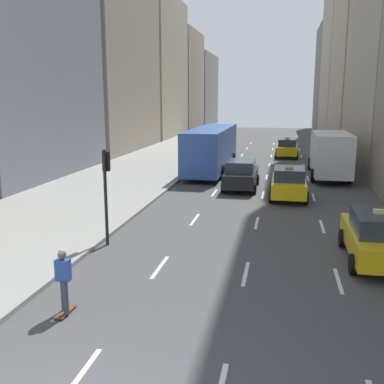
{
  "coord_description": "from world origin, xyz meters",
  "views": [
    {
      "loc": [
        3.56,
        -5.38,
        5.43
      ],
      "look_at": [
        0.04,
        12.15,
        1.68
      ],
      "focal_mm": 42.0,
      "sensor_mm": 36.0,
      "label": 1
    }
  ],
  "objects_px": {
    "taxi_third": "(377,237)",
    "traffic_light_pole": "(106,182)",
    "taxi_lead": "(287,148)",
    "city_bus": "(212,148)",
    "sedan_black_near": "(241,174)",
    "box_truck": "(329,153)",
    "skateboarder": "(63,278)",
    "taxi_second": "(289,183)"
  },
  "relations": [
    {
      "from": "city_bus",
      "to": "taxi_lead",
      "type": "bearing_deg",
      "value": 59.23
    },
    {
      "from": "taxi_second",
      "to": "taxi_third",
      "type": "bearing_deg",
      "value": -73.44
    },
    {
      "from": "taxi_third",
      "to": "box_truck",
      "type": "relative_size",
      "value": 0.52
    },
    {
      "from": "skateboarder",
      "to": "sedan_black_near",
      "type": "bearing_deg",
      "value": 80.29
    },
    {
      "from": "taxi_third",
      "to": "box_truck",
      "type": "xyz_separation_m",
      "value": [
        0.0,
        16.87,
        0.83
      ]
    },
    {
      "from": "taxi_third",
      "to": "box_truck",
      "type": "distance_m",
      "value": 16.89
    },
    {
      "from": "sedan_black_near",
      "to": "box_truck",
      "type": "bearing_deg",
      "value": 43.23
    },
    {
      "from": "box_truck",
      "to": "sedan_black_near",
      "type": "bearing_deg",
      "value": -136.77
    },
    {
      "from": "taxi_lead",
      "to": "taxi_second",
      "type": "bearing_deg",
      "value": -90.0
    },
    {
      "from": "skateboarder",
      "to": "traffic_light_pole",
      "type": "relative_size",
      "value": 0.48
    },
    {
      "from": "traffic_light_pole",
      "to": "city_bus",
      "type": "bearing_deg",
      "value": 86.37
    },
    {
      "from": "sedan_black_near",
      "to": "box_truck",
      "type": "distance_m",
      "value": 7.73
    },
    {
      "from": "taxi_lead",
      "to": "skateboarder",
      "type": "bearing_deg",
      "value": -99.89
    },
    {
      "from": "taxi_third",
      "to": "taxi_lead",
      "type": "bearing_deg",
      "value": 95.85
    },
    {
      "from": "box_truck",
      "to": "taxi_third",
      "type": "bearing_deg",
      "value": -90.0
    },
    {
      "from": "sedan_black_near",
      "to": "skateboarder",
      "type": "relative_size",
      "value": 2.71
    },
    {
      "from": "sedan_black_near",
      "to": "traffic_light_pole",
      "type": "bearing_deg",
      "value": -108.8
    },
    {
      "from": "taxi_second",
      "to": "box_truck",
      "type": "bearing_deg",
      "value": 69.42
    },
    {
      "from": "city_bus",
      "to": "box_truck",
      "type": "xyz_separation_m",
      "value": [
        8.41,
        -1.05,
        -0.08
      ]
    },
    {
      "from": "box_truck",
      "to": "city_bus",
      "type": "bearing_deg",
      "value": 172.9
    },
    {
      "from": "city_bus",
      "to": "box_truck",
      "type": "relative_size",
      "value": 1.38
    },
    {
      "from": "taxi_third",
      "to": "city_bus",
      "type": "height_order",
      "value": "city_bus"
    },
    {
      "from": "box_truck",
      "to": "taxi_second",
      "type": "bearing_deg",
      "value": -110.58
    },
    {
      "from": "sedan_black_near",
      "to": "traffic_light_pole",
      "type": "height_order",
      "value": "traffic_light_pole"
    },
    {
      "from": "city_bus",
      "to": "sedan_black_near",
      "type": "bearing_deg",
      "value": -65.98
    },
    {
      "from": "taxi_lead",
      "to": "sedan_black_near",
      "type": "bearing_deg",
      "value": -100.09
    },
    {
      "from": "skateboarder",
      "to": "taxi_second",
      "type": "bearing_deg",
      "value": 69.0
    },
    {
      "from": "traffic_light_pole",
      "to": "taxi_third",
      "type": "bearing_deg",
      "value": -0.02
    },
    {
      "from": "taxi_lead",
      "to": "taxi_second",
      "type": "height_order",
      "value": "same"
    },
    {
      "from": "box_truck",
      "to": "taxi_lead",
      "type": "bearing_deg",
      "value": 104.97
    },
    {
      "from": "taxi_second",
      "to": "traffic_light_pole",
      "type": "xyz_separation_m",
      "value": [
        -6.75,
        -9.41,
        1.53
      ]
    },
    {
      "from": "taxi_lead",
      "to": "city_bus",
      "type": "xyz_separation_m",
      "value": [
        -5.61,
        -9.42,
        0.91
      ]
    },
    {
      "from": "taxi_lead",
      "to": "box_truck",
      "type": "distance_m",
      "value": 10.87
    },
    {
      "from": "taxi_third",
      "to": "taxi_second",
      "type": "bearing_deg",
      "value": 106.56
    },
    {
      "from": "city_bus",
      "to": "traffic_light_pole",
      "type": "distance_m",
      "value": 17.96
    },
    {
      "from": "city_bus",
      "to": "traffic_light_pole",
      "type": "xyz_separation_m",
      "value": [
        -1.14,
        -17.92,
        0.62
      ]
    },
    {
      "from": "taxi_second",
      "to": "city_bus",
      "type": "xyz_separation_m",
      "value": [
        -5.61,
        8.5,
        0.91
      ]
    },
    {
      "from": "city_bus",
      "to": "box_truck",
      "type": "bearing_deg",
      "value": -7.1
    },
    {
      "from": "taxi_lead",
      "to": "taxi_third",
      "type": "distance_m",
      "value": 27.49
    },
    {
      "from": "box_truck",
      "to": "traffic_light_pole",
      "type": "bearing_deg",
      "value": -119.52
    },
    {
      "from": "taxi_third",
      "to": "traffic_light_pole",
      "type": "relative_size",
      "value": 1.22
    },
    {
      "from": "taxi_lead",
      "to": "sedan_black_near",
      "type": "distance_m",
      "value": 15.98
    }
  ]
}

